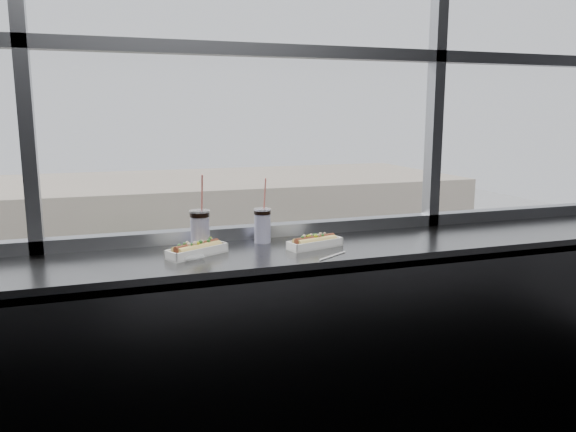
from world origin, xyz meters
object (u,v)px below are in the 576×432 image
object	(u,v)px
soda_cup_right	(262,224)
car_near_e	(450,393)
hotdog_tray_left	(197,249)
car_far_c	(363,325)
hotdog_tray_right	(315,242)
wrapper	(193,257)
soda_cup_left	(200,228)
car_far_b	(162,350)
car_near_d	(278,424)
tree_right	(304,275)
pedestrian_a	(35,334)
pedestrian_d	(299,301)
tree_center	(133,277)
loose_straw	(333,256)

from	to	relation	value
soda_cup_right	car_near_e	size ratio (longest dim) A/B	0.05
hotdog_tray_left	car_far_c	bearing A→B (deg)	34.32
hotdog_tray_right	wrapper	size ratio (longest dim) A/B	2.77
soda_cup_left	car_near_e	xyz separation A→B (m)	(13.19, 16.17, -11.19)
car_far_b	car_near_d	world-z (taller)	car_far_b
car_far_c	tree_right	distance (m)	4.91
pedestrian_a	hotdog_tray_right	bearing A→B (deg)	-170.90
hotdog_tray_right	pedestrian_d	distance (m)	32.94
pedestrian_a	car_far_b	bearing A→B (deg)	-125.39
hotdog_tray_left	tree_right	world-z (taller)	hotdog_tray_left
tree_center	car_far_c	bearing A→B (deg)	-18.41
soda_cup_left	car_far_b	bearing A→B (deg)	85.11
wrapper	car_near_e	bearing A→B (deg)	50.95
pedestrian_d	pedestrian_a	size ratio (longest dim) A/B	1.00
loose_straw	pedestrian_a	size ratio (longest dim) A/B	0.09
hotdog_tray_left	pedestrian_a	world-z (taller)	hotdog_tray_left
hotdog_tray_left	hotdog_tray_right	bearing A→B (deg)	-30.49
soda_cup_left	car_far_b	distance (m)	26.64
car_near_d	pedestrian_a	bearing A→B (deg)	32.07
hotdog_tray_left	soda_cup_right	size ratio (longest dim) A/B	0.93
hotdog_tray_left	loose_straw	xyz separation A→B (m)	(0.55, -0.21, -0.02)
pedestrian_d	tree_right	xyz separation A→B (m)	(-0.05, -0.90, 1.96)
car_near_e	hotdog_tray_right	bearing A→B (deg)	138.27
hotdog_tray_left	tree_center	bearing A→B (deg)	60.49
soda_cup_left	pedestrian_a	distance (m)	30.89
pedestrian_a	wrapper	bearing A→B (deg)	-172.02
loose_straw	soda_cup_right	bearing A→B (deg)	88.79
tree_right	hotdog_tray_right	bearing A→B (deg)	-110.34
hotdog_tray_left	wrapper	xyz separation A→B (m)	(-0.03, -0.07, -0.02)
hotdog_tray_left	pedestrian_a	xyz separation A→B (m)	(-4.06, 28.65, -11.02)
hotdog_tray_left	soda_cup_left	distance (m)	0.13
hotdog_tray_left	loose_straw	size ratio (longest dim) A/B	1.53
hotdog_tray_right	car_near_d	distance (m)	20.36
car_near_d	pedestrian_d	distance (m)	14.03
loose_straw	wrapper	world-z (taller)	wrapper
hotdog_tray_left	pedestrian_d	world-z (taller)	hotdog_tray_left
hotdog_tray_left	wrapper	size ratio (longest dim) A/B	2.88
soda_cup_left	soda_cup_right	size ratio (longest dim) A/B	1.10
tree_center	hotdog_tray_left	bearing A→B (deg)	-92.16
soda_cup_right	tree_right	bearing A→B (deg)	69.19
soda_cup_left	tree_center	bearing A→B (deg)	87.90
soda_cup_left	car_far_b	xyz separation A→B (m)	(2.07, 24.17, -11.00)
car_far_b	car_near_e	size ratio (longest dim) A/B	1.20
wrapper	car_near_e	xyz separation A→B (m)	(13.26, 16.34, -11.10)
car_far_c	car_near_e	xyz separation A→B (m)	(0.14, -8.00, -0.08)
soda_cup_right	tree_right	world-z (taller)	soda_cup_right
loose_straw	pedestrian_d	size ratio (longest dim) A/B	0.09
car_far_b	tree_right	bearing A→B (deg)	-64.59
car_near_d	tree_center	size ratio (longest dim) A/B	1.01
wrapper	car_far_c	size ratio (longest dim) A/B	0.02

